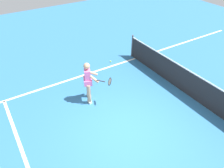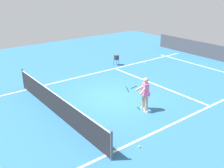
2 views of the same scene
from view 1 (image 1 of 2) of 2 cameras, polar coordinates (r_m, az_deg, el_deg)
The scene contains 5 objects.
ground_plane at distance 7.16m, azimuth 3.84°, elevation -11.84°, with size 27.34×27.34×0.00m, color teal.
sideline_left_marking at distance 9.55m, azimuth -8.54°, elevation 1.82°, with size 0.10×19.03×0.01m, color white.
court_net at distance 8.54m, azimuth 20.66°, elevation -0.86°, with size 7.80×0.08×1.08m.
tennis_player at distance 7.78m, azimuth -5.98°, elevation 0.85°, with size 1.01×0.85×1.55m.
tennis_ball_mid at distance 10.49m, azimuth -0.36°, elevation 5.81°, with size 0.07×0.07×0.07m, color #D1E533.
Camera 1 is at (3.83, -2.95, 5.29)m, focal length 35.79 mm.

